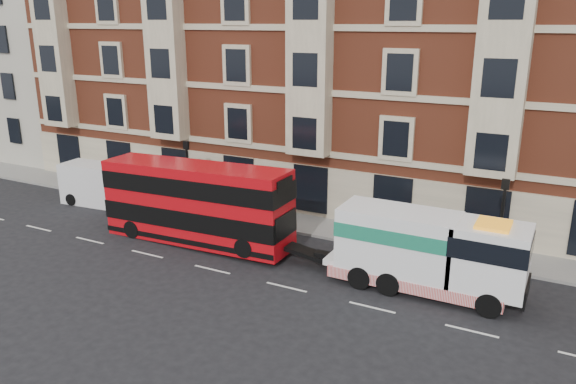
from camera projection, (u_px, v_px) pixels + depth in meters
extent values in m
plane|color=black|center=(212.00, 270.00, 26.73)|extent=(120.00, 120.00, 0.00)
cube|color=slate|center=(285.00, 220.00, 33.07)|extent=(90.00, 3.00, 0.15)
cube|color=brown|center=(345.00, 58.00, 36.60)|extent=(45.00, 12.00, 18.00)
cube|color=#BBB4A3|center=(19.00, 60.00, 49.49)|extent=(16.00, 10.00, 16.00)
cylinder|color=black|center=(188.00, 179.00, 34.01)|extent=(0.14, 0.14, 4.00)
cube|color=black|center=(186.00, 145.00, 33.39)|extent=(0.35, 0.15, 0.50)
cylinder|color=black|center=(500.00, 228.00, 26.07)|extent=(0.14, 0.14, 4.00)
cube|color=black|center=(506.00, 184.00, 25.45)|extent=(0.35, 0.15, 0.50)
cube|color=red|center=(196.00, 203.00, 29.36)|extent=(10.54, 2.35, 4.14)
cube|color=black|center=(197.00, 214.00, 29.54)|extent=(10.58, 2.41, 0.99)
cube|color=black|center=(195.00, 183.00, 29.04)|extent=(10.58, 2.41, 0.94)
cylinder|color=black|center=(132.00, 229.00, 30.54)|extent=(0.98, 0.30, 0.98)
cylinder|color=black|center=(158.00, 217.00, 32.34)|extent=(0.98, 0.30, 0.98)
cylinder|color=black|center=(244.00, 248.00, 27.30)|extent=(0.98, 0.30, 0.98)
cylinder|color=black|center=(266.00, 234.00, 29.11)|extent=(0.98, 0.30, 0.98)
cube|color=white|center=(421.00, 271.00, 24.45)|extent=(8.47, 2.16, 0.28)
cube|color=white|center=(490.00, 257.00, 22.89)|extent=(3.01, 2.35, 2.73)
cube|color=white|center=(398.00, 240.00, 24.58)|extent=(5.08, 2.35, 2.73)
cube|color=#1B7A5A|center=(399.00, 230.00, 24.44)|extent=(5.13, 2.39, 0.66)
cube|color=red|center=(417.00, 277.00, 24.63)|extent=(7.53, 2.41, 0.52)
cylinder|color=black|center=(489.00, 305.00, 22.34)|extent=(1.04, 0.33, 1.04)
cylinder|color=black|center=(497.00, 284.00, 24.14)|extent=(1.04, 0.33, 1.04)
cylinder|color=black|center=(388.00, 284.00, 24.16)|extent=(1.04, 0.38, 1.04)
cylinder|color=black|center=(403.00, 265.00, 25.97)|extent=(1.04, 0.38, 1.04)
cylinder|color=black|center=(360.00, 277.00, 24.74)|extent=(1.04, 0.38, 1.04)
cylinder|color=black|center=(375.00, 260.00, 26.55)|extent=(1.04, 0.38, 1.04)
cube|color=silver|center=(100.00, 184.00, 35.93)|extent=(5.16, 2.43, 2.60)
cylinder|color=black|center=(72.00, 199.00, 35.95)|extent=(0.78, 0.32, 0.76)
cylinder|color=black|center=(92.00, 191.00, 37.63)|extent=(0.78, 0.32, 0.76)
cylinder|color=black|center=(112.00, 205.00, 34.78)|extent=(0.78, 0.32, 0.76)
cylinder|color=black|center=(131.00, 197.00, 36.46)|extent=(0.78, 0.32, 0.76)
imported|color=#181D30|center=(129.00, 186.00, 36.39)|extent=(0.66, 0.43, 1.80)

